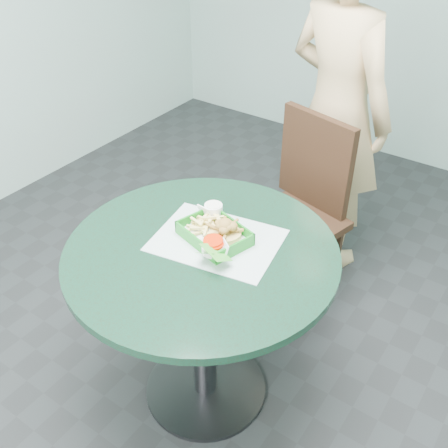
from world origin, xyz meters
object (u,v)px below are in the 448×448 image
Objects in this scene: diner_person at (339,91)px; food_basket at (214,240)px; sauce_ramekin at (205,214)px; cafe_table at (203,290)px; dining_chair at (303,201)px; crab_sandwich at (225,231)px.

food_basket is (0.05, -1.09, -0.18)m from diner_person.
sauce_ramekin reaches higher than food_basket.
cafe_table is 14.28× the size of sauce_ramekin.
dining_chair is 13.91× the size of sauce_ramekin.
cafe_table is 8.32× the size of crab_sandwich.
dining_chair is 0.72m from sauce_ramekin.
diner_person is at bearing 92.30° from cafe_table.
crab_sandwich is (0.03, 0.03, 0.03)m from food_basket.
crab_sandwich is at bearing 48.42° from food_basket.
crab_sandwich is at bearing 111.15° from diner_person.
diner_person is at bearing 87.57° from sauce_ramekin.
cafe_table is 0.50× the size of diner_person.
crab_sandwich is (0.04, -0.70, 0.27)m from dining_chair.
dining_chair is 0.75m from crab_sandwich.
sauce_ramekin is at bearing 104.59° from diner_person.
food_basket is 2.05× the size of crab_sandwich.
dining_chair reaches higher than sauce_ramekin.
dining_chair is 3.94× the size of food_basket.
dining_chair is 8.10× the size of crab_sandwich.
diner_person is at bearing 109.84° from dining_chair.
crab_sandwich is (0.08, -1.07, -0.15)m from diner_person.
cafe_table is at bearing -57.33° from sauce_ramekin.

